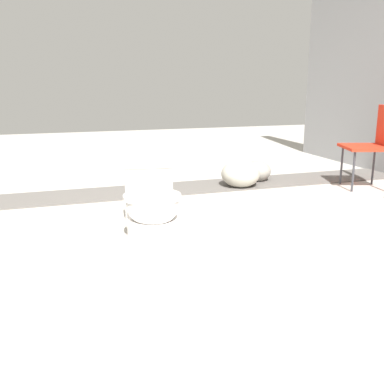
% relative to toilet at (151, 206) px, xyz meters
% --- Properties ---
extents(ground_plane, '(14.00, 14.00, 0.00)m').
position_rel_toilet_xyz_m(ground_plane, '(-0.08, 0.20, -0.22)').
color(ground_plane, '#B7B2A8').
extents(gravel_strip, '(0.56, 8.00, 0.01)m').
position_rel_toilet_xyz_m(gravel_strip, '(-1.33, 0.70, -0.21)').
color(gravel_strip, '#605B56').
rests_on(gravel_strip, ground).
extents(toilet, '(0.68, 0.46, 0.52)m').
position_rel_toilet_xyz_m(toilet, '(0.00, 0.00, 0.00)').
color(toilet, white).
rests_on(toilet, ground).
extents(folding_chair_left, '(0.55, 0.55, 0.83)m').
position_rel_toilet_xyz_m(folding_chair_left, '(-0.76, 2.51, 0.29)').
color(folding_chair_left, red).
rests_on(folding_chair_left, ground).
extents(boulder_near, '(0.31, 0.33, 0.23)m').
position_rel_toilet_xyz_m(boulder_near, '(-1.40, 1.51, -0.11)').
color(boulder_near, gray).
rests_on(boulder_near, ground).
extents(boulder_far, '(0.47, 0.47, 0.28)m').
position_rel_toilet_xyz_m(boulder_far, '(-1.21, 1.23, -0.08)').
color(boulder_far, '#ADA899').
rests_on(boulder_far, ground).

